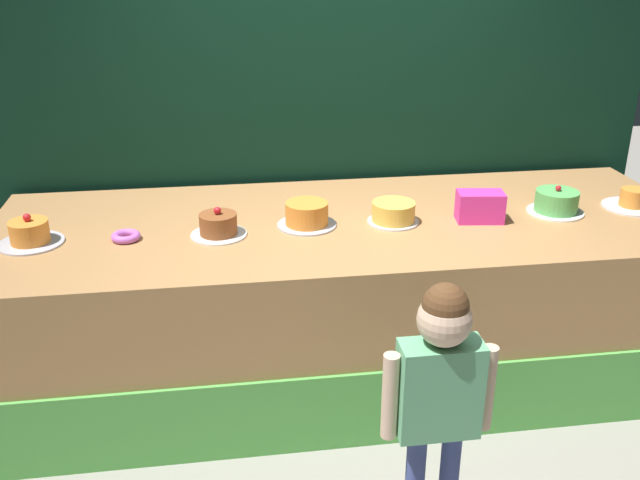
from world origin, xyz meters
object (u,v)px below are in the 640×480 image
Objects in this scene: cake_far_left at (30,234)px; cake_center_right at (393,213)px; child_figure at (440,381)px; cake_left at (218,226)px; cake_far_right at (632,201)px; cake_center_left at (307,215)px; pink_box at (480,207)px; cake_right at (556,202)px; donut at (126,236)px.

cake_center_right is (1.86, 0.02, 0.00)m from cake_far_left.
child_figure reaches higher than cake_left.
cake_center_right is 0.85× the size of cake_far_right.
cake_left reaches higher than cake_far_right.
cake_left is at bearing -171.37° from cake_center_left.
cake_center_left is 1.86m from cake_far_right.
child_figure is 4.27× the size of cake_center_right.
cake_far_right is at bearing 4.42° from pink_box.
cake_center_right is at bearing 3.12° from cake_left.
cake_left is 1.86m from cake_right.
cake_center_left is (-0.93, 0.06, -0.02)m from pink_box.
donut is (-1.86, -0.00, -0.06)m from pink_box.
cake_far_right is (2.32, 0.08, -0.01)m from cake_left.
cake_center_left is 1.39m from cake_right.
cake_left is (0.46, -0.01, 0.03)m from donut.
cake_right reaches higher than donut.
cake_right is (2.79, 0.04, 0.01)m from cake_far_left.
cake_far_left is at bearing -179.22° from cake_right.
cake_center_right is (0.10, 1.22, 0.24)m from child_figure.
pink_box is 0.77× the size of cake_far_left.
child_figure is at bearing -130.02° from cake_right.
cake_far_right is (2.79, 0.07, 0.02)m from donut.
donut is at bearing -178.23° from cake_center_right.
child_figure is 4.81× the size of pink_box.
child_figure is 1.24m from cake_center_right.
child_figure is 3.64× the size of cake_far_right.
donut is at bearing -178.53° from cake_far_right.
cake_far_left and cake_right have the same top height.
cake_far_right is at bearing 1.95° from cake_left.
donut is at bearing -176.12° from cake_center_left.
cake_far_left is 2.79m from cake_right.
cake_center_right is at bearing -2.45° from cake_center_left.
cake_center_left is (0.93, 0.06, 0.04)m from donut.
child_figure reaches higher than donut.
cake_center_right is at bearing 1.77° from donut.
cake_center_left is (-0.36, 1.24, 0.24)m from child_figure.
cake_center_left is at bearing 3.88° from donut.
cake_far_right reaches higher than donut.
cake_left reaches higher than cake_center_left.
pink_box reaches higher than cake_far_left.
pink_box is 1.68× the size of donut.
pink_box reaches higher than cake_left.
pink_box is 2.32m from cake_far_left.
donut is 0.46× the size of cake_center_left.
cake_center_right is (1.39, 0.04, 0.03)m from donut.
cake_right is at bearing -0.24° from cake_center_left.
cake_right is (0.93, 0.01, 0.01)m from cake_center_right.
cake_right is (2.32, 0.06, 0.04)m from donut.
cake_center_right is (0.46, -0.02, -0.01)m from cake_center_left.
cake_far_right is (1.39, 0.03, -0.01)m from cake_center_right.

